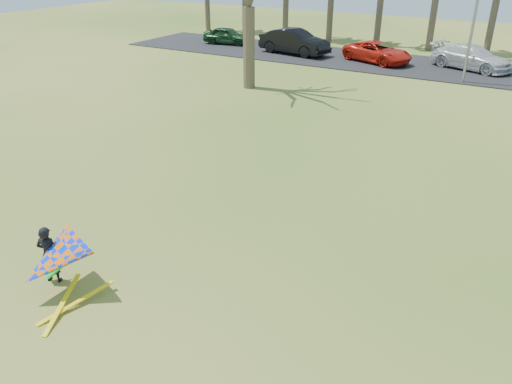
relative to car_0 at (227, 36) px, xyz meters
The scene contains 7 objects.
ground 30.17m from the car_0, 57.46° to the right, with size 100.00×100.00×0.00m, color #265A13.
parking_strip 16.24m from the car_0, ahead, with size 46.00×7.00×0.06m, color black.
car_0 is the anchor object (origin of this frame).
car_1 6.38m from the car_0, ahead, with size 1.81×5.19×1.71m, color black.
car_2 12.32m from the car_0, ahead, with size 2.18×4.72×1.31m, color red.
car_3 18.00m from the car_0, ahead, with size 2.04×5.02×1.46m, color silver.
kite_flyer 31.34m from the car_0, 63.90° to the right, with size 2.13×2.39×2.02m.
Camera 1 is at (6.02, -8.35, 7.03)m, focal length 35.00 mm.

